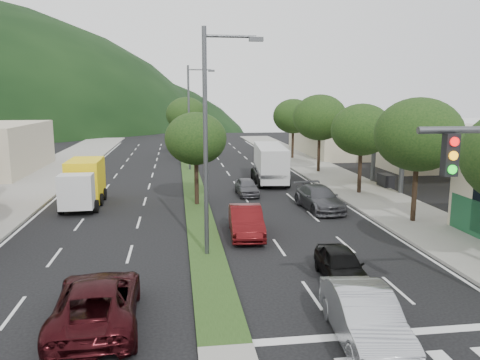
{
  "coord_description": "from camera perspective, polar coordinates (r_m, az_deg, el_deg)",
  "views": [
    {
      "loc": [
        -1.26,
        -12.24,
        7.12
      ],
      "look_at": [
        2.38,
        14.38,
        2.3
      ],
      "focal_mm": 35.0,
      "sensor_mm": 36.0,
      "label": 1
    }
  ],
  "objects": [
    {
      "name": "tree_r_e",
      "position": [
        53.94,
        6.5,
        7.73
      ],
      "size": [
        4.6,
        4.6,
        6.71
      ],
      "color": "black",
      "rests_on": "sidewalk_right"
    },
    {
      "name": "streetlight_near",
      "position": [
        20.35,
        -3.66,
        5.81
      ],
      "size": [
        2.6,
        0.25,
        10.0
      ],
      "color": "#47494C",
      "rests_on": "ground"
    },
    {
      "name": "median",
      "position": [
        40.87,
        -5.91,
        0.16
      ],
      "size": [
        1.6,
        56.0,
        0.12
      ],
      "primitive_type": "cube",
      "color": "#1E3714",
      "rests_on": "ground"
    },
    {
      "name": "car_queue_b",
      "position": [
        30.17,
        9.63,
        -2.19
      ],
      "size": [
        2.41,
        5.23,
        1.48
      ],
      "primitive_type": "imported",
      "rotation": [
        0.0,
        0.0,
        0.07
      ],
      "color": "#434347",
      "rests_on": "ground"
    },
    {
      "name": "tree_r_c",
      "position": [
        34.94,
        14.61,
        5.94
      ],
      "size": [
        4.4,
        4.4,
        6.48
      ],
      "color": "black",
      "rests_on": "sidewalk_right"
    },
    {
      "name": "sedan_silver",
      "position": [
        14.62,
        14.97,
        -15.88
      ],
      "size": [
        2.05,
        4.88,
        1.57
      ],
      "primitive_type": "imported",
      "rotation": [
        0.0,
        0.0,
        -0.08
      ],
      "color": "#A1A3A8",
      "rests_on": "ground"
    },
    {
      "name": "bldg_right_far",
      "position": [
        60.12,
        12.49,
        5.61
      ],
      "size": [
        10.0,
        16.0,
        5.2
      ],
      "primitive_type": "cube",
      "color": "beige",
      "rests_on": "ground"
    },
    {
      "name": "car_queue_e",
      "position": [
        34.1,
        0.83,
        -0.83
      ],
      "size": [
        1.53,
        3.64,
        1.23
      ],
      "primitive_type": "imported",
      "rotation": [
        0.0,
        0.0,
        0.02
      ],
      "color": "#525157",
      "rests_on": "ground"
    },
    {
      "name": "ground",
      "position": [
        14.21,
        -1.77,
        -19.89
      ],
      "size": [
        160.0,
        160.0,
        0.0
      ],
      "primitive_type": "plane",
      "color": "black",
      "rests_on": "ground"
    },
    {
      "name": "sidewalk_left",
      "position": [
        39.68,
        -24.87,
        -1.02
      ],
      "size": [
        6.0,
        90.0,
        0.15
      ],
      "primitive_type": "cube",
      "color": "gray",
      "rests_on": "ground"
    },
    {
      "name": "tree_med_far",
      "position": [
        56.29,
        -6.57,
        7.94
      ],
      "size": [
        4.8,
        4.8,
        6.94
      ],
      "color": "black",
      "rests_on": "median"
    },
    {
      "name": "tree_r_b",
      "position": [
        27.71,
        20.91,
        5.19
      ],
      "size": [
        4.8,
        4.8,
        6.94
      ],
      "color": "black",
      "rests_on": "sidewalk_right"
    },
    {
      "name": "car_queue_d",
      "position": [
        39.35,
        3.17,
        0.69
      ],
      "size": [
        2.43,
        4.83,
        1.31
      ],
      "primitive_type": "imported",
      "rotation": [
        0.0,
        0.0,
        -0.06
      ],
      "color": "black",
      "rests_on": "ground"
    },
    {
      "name": "streetlight_mid",
      "position": [
        45.29,
        -6.0,
        8.16
      ],
      "size": [
        2.6,
        0.25,
        10.0
      ],
      "color": "#47494C",
      "rests_on": "ground"
    },
    {
      "name": "tree_med_near",
      "position": [
        30.39,
        -5.41,
        5.04
      ],
      "size": [
        4.0,
        4.0,
        6.02
      ],
      "color": "black",
      "rests_on": "median"
    },
    {
      "name": "car_queue_a",
      "position": [
        18.92,
        12.22,
        -10.07
      ],
      "size": [
        1.78,
        3.9,
        1.3
      ],
      "primitive_type": "imported",
      "rotation": [
        0.0,
        0.0,
        -0.07
      ],
      "color": "black",
      "rests_on": "ground"
    },
    {
      "name": "gas_canopy",
      "position": [
        39.86,
        22.9,
        5.81
      ],
      "size": [
        12.2,
        8.2,
        5.25
      ],
      "color": "silver",
      "rests_on": "ground"
    },
    {
      "name": "sidewalk_right",
      "position": [
        40.32,
        12.29,
        -0.14
      ],
      "size": [
        5.0,
        90.0,
        0.15
      ],
      "primitive_type": "cube",
      "color": "gray",
      "rests_on": "ground"
    },
    {
      "name": "tree_r_d",
      "position": [
        44.31,
        9.71,
        7.51
      ],
      "size": [
        5.0,
        5.0,
        7.17
      ],
      "color": "black",
      "rests_on": "sidewalk_right"
    },
    {
      "name": "box_truck",
      "position": [
        32.46,
        -18.48,
        -0.52
      ],
      "size": [
        2.43,
        6.03,
        2.95
      ],
      "rotation": [
        0.0,
        0.0,
        3.16
      ],
      "color": "silver",
      "rests_on": "ground"
    },
    {
      "name": "suv_maroon",
      "position": [
        15.8,
        -17.02,
        -14.0
      ],
      "size": [
        2.83,
        5.64,
        1.53
      ],
      "primitive_type": "imported",
      "rotation": [
        0.0,
        0.0,
        3.19
      ],
      "color": "black",
      "rests_on": "ground"
    },
    {
      "name": "car_queue_c",
      "position": [
        24.2,
        0.73,
        -5.06
      ],
      "size": [
        1.92,
        4.74,
        1.53
      ],
      "primitive_type": "imported",
      "rotation": [
        0.0,
        0.0,
        -0.06
      ],
      "color": "#510D0F",
      "rests_on": "ground"
    },
    {
      "name": "motorhome",
      "position": [
        39.42,
        3.71,
        2.13
      ],
      "size": [
        3.18,
        8.14,
        3.05
      ],
      "rotation": [
        0.0,
        0.0,
        -0.1
      ],
      "color": "silver",
      "rests_on": "ground"
    }
  ]
}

